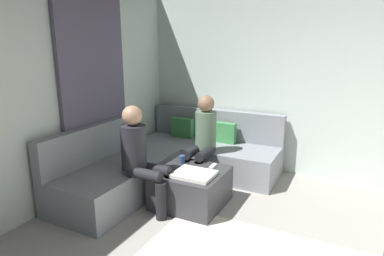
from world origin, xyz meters
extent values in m
cube|color=silver|center=(0.00, 2.94, 1.35)|extent=(6.00, 0.12, 2.70)
cube|color=#595166|center=(-2.84, 1.30, 1.25)|extent=(0.06, 1.10, 2.50)
cube|color=gray|center=(-1.78, 2.41, 0.21)|extent=(2.10, 0.85, 0.42)
cube|color=gray|center=(-1.78, 2.76, 0.65)|extent=(2.10, 0.14, 0.45)
cube|color=gray|center=(-2.41, 1.13, 0.21)|extent=(0.85, 1.70, 0.42)
cube|color=gray|center=(-2.76, 1.13, 0.65)|extent=(0.14, 1.70, 0.45)
cube|color=#3F8C4C|center=(-2.28, 2.58, 0.54)|extent=(0.36, 0.12, 0.36)
cube|color=#3F8C4C|center=(-1.58, 2.58, 0.54)|extent=(0.36, 0.12, 0.36)
cube|color=#333338|center=(-1.50, 1.34, 0.21)|extent=(0.76, 0.76, 0.42)
cube|color=white|center=(-1.40, 1.22, 0.44)|extent=(0.44, 0.36, 0.04)
cylinder|color=#334C72|center=(-1.72, 1.52, 0.47)|extent=(0.08, 0.08, 0.10)
cube|color=white|center=(-1.32, 1.56, 0.43)|extent=(0.05, 0.15, 0.02)
cylinder|color=black|center=(-1.54, 1.63, 0.21)|extent=(0.12, 0.12, 0.42)
cylinder|color=black|center=(-1.72, 1.63, 0.21)|extent=(0.12, 0.12, 0.42)
cylinder|color=black|center=(-1.54, 1.83, 0.48)|extent=(0.12, 0.40, 0.12)
cylinder|color=black|center=(-1.72, 1.83, 0.48)|extent=(0.12, 0.40, 0.12)
cylinder|color=#597259|center=(-1.63, 2.03, 0.73)|extent=(0.28, 0.28, 0.50)
sphere|color=#8C664C|center=(-1.63, 2.03, 1.09)|extent=(0.22, 0.22, 0.22)
cylinder|color=black|center=(-1.63, 1.07, 0.21)|extent=(0.12, 0.12, 0.42)
cylinder|color=black|center=(-1.63, 0.89, 0.21)|extent=(0.12, 0.12, 0.42)
cylinder|color=black|center=(-1.83, 1.07, 0.48)|extent=(0.40, 0.12, 0.12)
cylinder|color=black|center=(-1.83, 0.89, 0.48)|extent=(0.40, 0.12, 0.12)
cylinder|color=#26262D|center=(-2.03, 0.98, 0.73)|extent=(0.28, 0.28, 0.50)
sphere|color=tan|center=(-2.03, 0.98, 1.09)|extent=(0.22, 0.22, 0.22)
camera|label=1|loc=(0.10, -1.81, 1.83)|focal=30.52mm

